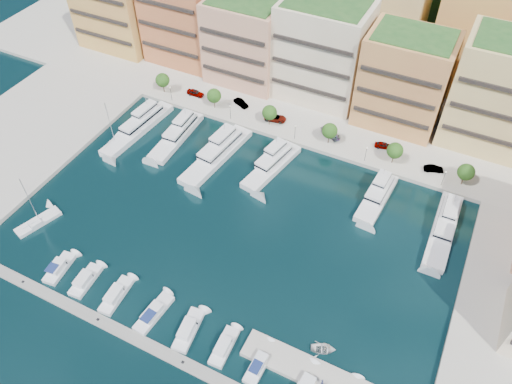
# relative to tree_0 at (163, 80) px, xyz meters

# --- Properties ---
(ground) EXTENTS (400.00, 400.00, 0.00)m
(ground) POSITION_rel_tree_0_xyz_m (40.00, -33.50, -4.74)
(ground) COLOR black
(ground) RESTS_ON ground
(north_quay) EXTENTS (220.00, 64.00, 2.00)m
(north_quay) POSITION_rel_tree_0_xyz_m (40.00, 28.50, -4.74)
(north_quay) COLOR #9E998E
(north_quay) RESTS_ON ground
(hillside) EXTENTS (240.00, 40.00, 58.00)m
(hillside) POSITION_rel_tree_0_xyz_m (40.00, 76.50, -4.74)
(hillside) COLOR #1E3816
(hillside) RESTS_ON ground
(south_pontoon) EXTENTS (72.00, 2.20, 0.35)m
(south_pontoon) POSITION_rel_tree_0_xyz_m (37.00, -63.50, -4.74)
(south_pontoon) COLOR gray
(south_pontoon) RESTS_ON ground
(finger_pier) EXTENTS (32.00, 5.00, 2.00)m
(finger_pier) POSITION_rel_tree_0_xyz_m (70.00, -55.50, -4.74)
(finger_pier) COLOR #9E998E
(finger_pier) RESTS_ON ground
(apartment_0) EXTENTS (22.00, 16.50, 24.80)m
(apartment_0) POSITION_rel_tree_0_xyz_m (-26.00, 16.49, 8.57)
(apartment_0) COLOR gold
(apartment_0) RESTS_ON north_quay
(apartment_1) EXTENTS (20.00, 16.50, 26.80)m
(apartment_1) POSITION_rel_tree_0_xyz_m (-4.00, 18.49, 9.57)
(apartment_1) COLOR #C27140
(apartment_1) RESTS_ON north_quay
(apartment_2) EXTENTS (20.00, 15.50, 22.80)m
(apartment_2) POSITION_rel_tree_0_xyz_m (17.00, 16.49, 7.57)
(apartment_2) COLOR tan
(apartment_2) RESTS_ON north_quay
(apartment_3) EXTENTS (22.00, 16.50, 25.80)m
(apartment_3) POSITION_rel_tree_0_xyz_m (38.00, 18.49, 9.07)
(apartment_3) COLOR #FAE0C1
(apartment_3) RESTS_ON north_quay
(apartment_4) EXTENTS (20.00, 15.50, 23.80)m
(apartment_4) POSITION_rel_tree_0_xyz_m (60.00, 16.49, 8.07)
(apartment_4) COLOR tan
(apartment_4) RESTS_ON north_quay
(apartment_5) EXTENTS (22.00, 16.50, 26.80)m
(apartment_5) POSITION_rel_tree_0_xyz_m (82.00, 18.49, 9.57)
(apartment_5) COLOR #E0C676
(apartment_5) RESTS_ON north_quay
(backblock_2) EXTENTS (26.00, 18.00, 30.00)m
(backblock_2) POSITION_rel_tree_0_xyz_m (45.00, 40.50, 11.26)
(backblock_2) COLOR #E0C676
(backblock_2) RESTS_ON north_quay
(backblock_3) EXTENTS (26.00, 18.00, 30.00)m
(backblock_3) POSITION_rel_tree_0_xyz_m (75.00, 40.50, 11.26)
(backblock_3) COLOR gold
(backblock_3) RESTS_ON north_quay
(tree_0) EXTENTS (3.80, 3.80, 5.65)m
(tree_0) POSITION_rel_tree_0_xyz_m (0.00, 0.00, 0.00)
(tree_0) COLOR #473323
(tree_0) RESTS_ON north_quay
(tree_1) EXTENTS (3.80, 3.80, 5.65)m
(tree_1) POSITION_rel_tree_0_xyz_m (16.00, 0.00, 0.00)
(tree_1) COLOR #473323
(tree_1) RESTS_ON north_quay
(tree_2) EXTENTS (3.80, 3.80, 5.65)m
(tree_2) POSITION_rel_tree_0_xyz_m (32.00, 0.00, 0.00)
(tree_2) COLOR #473323
(tree_2) RESTS_ON north_quay
(tree_3) EXTENTS (3.80, 3.80, 5.65)m
(tree_3) POSITION_rel_tree_0_xyz_m (48.00, 0.00, 0.00)
(tree_3) COLOR #473323
(tree_3) RESTS_ON north_quay
(tree_4) EXTENTS (3.80, 3.80, 5.65)m
(tree_4) POSITION_rel_tree_0_xyz_m (64.00, 0.00, 0.00)
(tree_4) COLOR #473323
(tree_4) RESTS_ON north_quay
(tree_5) EXTENTS (3.80, 3.80, 5.65)m
(tree_5) POSITION_rel_tree_0_xyz_m (80.00, 0.00, 0.00)
(tree_5) COLOR #473323
(tree_5) RESTS_ON north_quay
(lamppost_0) EXTENTS (0.30, 0.30, 4.20)m
(lamppost_0) POSITION_rel_tree_0_xyz_m (4.00, -2.30, -0.92)
(lamppost_0) COLOR black
(lamppost_0) RESTS_ON north_quay
(lamppost_1) EXTENTS (0.30, 0.30, 4.20)m
(lamppost_1) POSITION_rel_tree_0_xyz_m (22.00, -2.30, -0.92)
(lamppost_1) COLOR black
(lamppost_1) RESTS_ON north_quay
(lamppost_2) EXTENTS (0.30, 0.30, 4.20)m
(lamppost_2) POSITION_rel_tree_0_xyz_m (40.00, -2.30, -0.92)
(lamppost_2) COLOR black
(lamppost_2) RESTS_ON north_quay
(lamppost_3) EXTENTS (0.30, 0.30, 4.20)m
(lamppost_3) POSITION_rel_tree_0_xyz_m (58.00, -2.30, -0.92)
(lamppost_3) COLOR black
(lamppost_3) RESTS_ON north_quay
(lamppost_4) EXTENTS (0.30, 0.30, 4.20)m
(lamppost_4) POSITION_rel_tree_0_xyz_m (76.00, -2.30, -0.92)
(lamppost_4) COLOR black
(lamppost_4) RESTS_ON north_quay
(yacht_0) EXTENTS (6.22, 24.04, 7.30)m
(yacht_0) POSITION_rel_tree_0_xyz_m (2.89, -15.38, -3.53)
(yacht_0) COLOR silver
(yacht_0) RESTS_ON ground
(yacht_1) EXTENTS (5.14, 20.10, 7.30)m
(yacht_1) POSITION_rel_tree_0_xyz_m (13.19, -13.70, -3.65)
(yacht_1) COLOR silver
(yacht_1) RESTS_ON ground
(yacht_2) EXTENTS (7.65, 23.93, 7.30)m
(yacht_2) POSITION_rel_tree_0_xyz_m (25.69, -15.27, -3.53)
(yacht_2) COLOR silver
(yacht_2) RESTS_ON ground
(yacht_3) EXTENTS (7.70, 19.00, 7.30)m
(yacht_3) POSITION_rel_tree_0_xyz_m (39.11, -12.98, -3.53)
(yacht_3) COLOR silver
(yacht_3) RESTS_ON ground
(yacht_5) EXTENTS (5.51, 16.43, 7.30)m
(yacht_5) POSITION_rel_tree_0_xyz_m (64.15, -11.90, -3.53)
(yacht_5) COLOR silver
(yacht_5) RESTS_ON ground
(yacht_6) EXTENTS (4.68, 21.56, 7.30)m
(yacht_6) POSITION_rel_tree_0_xyz_m (79.25, -14.35, -3.53)
(yacht_6) COLOR silver
(yacht_6) RESTS_ON ground
(cruiser_1) EXTENTS (3.63, 7.72, 2.66)m
(cruiser_1) POSITION_rel_tree_0_xyz_m (14.22, -58.10, -4.17)
(cruiser_1) COLOR silver
(cruiser_1) RESTS_ON ground
(cruiser_2) EXTENTS (3.37, 7.75, 2.55)m
(cruiser_2) POSITION_rel_tree_0_xyz_m (20.68, -58.08, -4.20)
(cruiser_2) COLOR silver
(cruiser_2) RESTS_ON ground
(cruiser_3) EXTENTS (3.25, 8.46, 2.55)m
(cruiser_3) POSITION_rel_tree_0_xyz_m (27.93, -58.09, -4.20)
(cruiser_3) COLOR silver
(cruiser_3) RESTS_ON ground
(cruiser_4) EXTENTS (3.40, 9.04, 2.66)m
(cruiser_4) POSITION_rel_tree_0_xyz_m (36.39, -58.12, -4.17)
(cruiser_4) COLOR silver
(cruiser_4) RESTS_ON ground
(cruiser_5) EXTENTS (3.81, 8.77, 2.55)m
(cruiser_5) POSITION_rel_tree_0_xyz_m (43.78, -58.09, -4.20)
(cruiser_5) COLOR silver
(cruiser_5) RESTS_ON ground
(cruiser_6) EXTENTS (2.97, 7.64, 2.55)m
(cruiser_6) POSITION_rel_tree_0_xyz_m (50.96, -58.08, -4.20)
(cruiser_6) COLOR silver
(cruiser_6) RESTS_ON ground
(cruiser_7) EXTENTS (2.54, 7.97, 2.66)m
(cruiser_7) POSITION_rel_tree_0_xyz_m (57.75, -58.10, -4.17)
(cruiser_7) COLOR silver
(cruiser_7) RESTS_ON ground
(sailboat_2) EXTENTS (3.91, 9.42, 13.20)m
(sailboat_2) POSITION_rel_tree_0_xyz_m (0.88, -23.66, -4.43)
(sailboat_2) COLOR silver
(sailboat_2) RESTS_ON ground
(sailboat_0) EXTENTS (5.70, 10.05, 13.20)m
(sailboat_0) POSITION_rel_tree_0_xyz_m (1.95, -50.92, -4.43)
(sailboat_0) COLOR silver
(sailboat_0) RESTS_ON ground
(tender_2) EXTENTS (5.18, 4.45, 0.90)m
(tender_2) POSITION_rel_tree_0_xyz_m (66.46, -50.75, -4.29)
(tender_2) COLOR white
(tender_2) RESTS_ON ground
(tender_1) EXTENTS (1.85, 1.69, 0.82)m
(tender_1) POSITION_rel_tree_0_xyz_m (66.74, -49.84, -4.33)
(tender_1) COLOR beige
(tender_1) RESTS_ON ground
(car_0) EXTENTS (4.83, 2.02, 1.63)m
(car_0) POSITION_rel_tree_0_xyz_m (8.54, 2.47, -2.93)
(car_0) COLOR gray
(car_0) RESTS_ON north_quay
(car_1) EXTENTS (4.92, 3.29, 1.53)m
(car_1) POSITION_rel_tree_0_xyz_m (21.80, 3.93, -2.98)
(car_1) COLOR gray
(car_1) RESTS_ON north_quay
(car_2) EXTENTS (6.02, 3.60, 1.57)m
(car_2) POSITION_rel_tree_0_xyz_m (32.62, 2.24, -2.96)
(car_2) COLOR gray
(car_2) RESTS_ON north_quay
(car_3) EXTENTS (5.93, 4.07, 1.59)m
(car_3) POSITION_rel_tree_0_xyz_m (47.65, 2.70, -2.95)
(car_3) COLOR gray
(car_3) RESTS_ON north_quay
(car_4) EXTENTS (4.61, 2.63, 1.48)m
(car_4) POSITION_rel_tree_0_xyz_m (60.64, 4.28, -3.00)
(car_4) COLOR gray
(car_4) RESTS_ON north_quay
(car_5) EXTENTS (4.65, 2.95, 1.45)m
(car_5) POSITION_rel_tree_0_xyz_m (73.33, 1.42, -3.02)
(car_5) COLOR gray
(car_5) RESTS_ON north_quay
(person_0) EXTENTS (0.66, 0.82, 1.93)m
(person_0) POSITION_rel_tree_0_xyz_m (68.52, -56.97, -2.78)
(person_0) COLOR #262D4D
(person_0) RESTS_ON finger_pier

